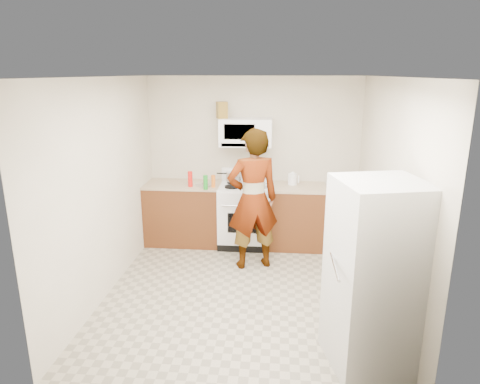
# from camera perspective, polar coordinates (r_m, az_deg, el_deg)

# --- Properties ---
(floor) EXTENTS (3.60, 3.60, 0.00)m
(floor) POSITION_cam_1_polar(r_m,az_deg,el_deg) (5.29, 0.42, -13.08)
(floor) COLOR gray
(floor) RESTS_ON ground
(back_wall) EXTENTS (3.20, 0.02, 2.50)m
(back_wall) POSITION_cam_1_polar(r_m,az_deg,el_deg) (6.55, 1.77, 4.27)
(back_wall) COLOR beige
(back_wall) RESTS_ON floor
(right_wall) EXTENTS (0.02, 3.60, 2.50)m
(right_wall) POSITION_cam_1_polar(r_m,az_deg,el_deg) (4.95, 19.12, -0.39)
(right_wall) COLOR beige
(right_wall) RESTS_ON floor
(cabinet_left) EXTENTS (1.12, 0.62, 0.90)m
(cabinet_left) POSITION_cam_1_polar(r_m,az_deg,el_deg) (6.62, -7.48, -2.92)
(cabinet_left) COLOR #5B2C15
(cabinet_left) RESTS_ON floor
(counter_left) EXTENTS (1.14, 0.64, 0.03)m
(counter_left) POSITION_cam_1_polar(r_m,az_deg,el_deg) (6.49, -7.63, 1.00)
(counter_left) COLOR tan
(counter_left) RESTS_ON cabinet_left
(cabinet_right) EXTENTS (0.80, 0.62, 0.90)m
(cabinet_right) POSITION_cam_1_polar(r_m,az_deg,el_deg) (6.47, 7.58, -3.37)
(cabinet_right) COLOR #5B2C15
(cabinet_right) RESTS_ON floor
(counter_right) EXTENTS (0.82, 0.64, 0.03)m
(counter_right) POSITION_cam_1_polar(r_m,az_deg,el_deg) (6.33, 7.73, 0.63)
(counter_right) COLOR tan
(counter_right) RESTS_ON cabinet_right
(gas_range) EXTENTS (0.76, 0.65, 1.13)m
(gas_range) POSITION_cam_1_polar(r_m,az_deg,el_deg) (6.46, 0.66, -2.92)
(gas_range) COLOR white
(gas_range) RESTS_ON floor
(microwave) EXTENTS (0.76, 0.38, 0.40)m
(microwave) POSITION_cam_1_polar(r_m,az_deg,el_deg) (6.31, 0.79, 7.97)
(microwave) COLOR white
(microwave) RESTS_ON back_wall
(person) EXTENTS (0.79, 0.65, 1.88)m
(person) POSITION_cam_1_polar(r_m,az_deg,el_deg) (5.59, 1.73, -1.03)
(person) COLOR tan
(person) RESTS_ON floor
(fridge) EXTENTS (0.84, 0.84, 1.70)m
(fridge) POSITION_cam_1_polar(r_m,az_deg,el_deg) (3.93, 17.52, -10.69)
(fridge) COLOR beige
(fridge) RESTS_ON floor
(kettle) EXTENTS (0.18, 0.18, 0.16)m
(kettle) POSITION_cam_1_polar(r_m,az_deg,el_deg) (6.39, 7.01, 1.71)
(kettle) COLOR white
(kettle) RESTS_ON counter_right
(jug) EXTENTS (0.18, 0.18, 0.24)m
(jug) POSITION_cam_1_polar(r_m,az_deg,el_deg) (6.29, -2.43, 10.87)
(jug) COLOR brown
(jug) RESTS_ON microwave
(saucepan) EXTENTS (0.25, 0.25, 0.13)m
(saucepan) POSITION_cam_1_polar(r_m,az_deg,el_deg) (6.49, -0.79, 2.08)
(saucepan) COLOR silver
(saucepan) RESTS_ON gas_range
(tray) EXTENTS (0.27, 0.20, 0.05)m
(tray) POSITION_cam_1_polar(r_m,az_deg,el_deg) (6.24, 2.58, 0.90)
(tray) COLOR silver
(tray) RESTS_ON gas_range
(bottle_spray) EXTENTS (0.08, 0.08, 0.23)m
(bottle_spray) POSITION_cam_1_polar(r_m,az_deg,el_deg) (6.27, -6.66, 1.74)
(bottle_spray) COLOR red
(bottle_spray) RESTS_ON counter_left
(bottle_hot_sauce) EXTENTS (0.06, 0.06, 0.18)m
(bottle_hot_sauce) POSITION_cam_1_polar(r_m,az_deg,el_deg) (6.20, -3.58, 1.45)
(bottle_hot_sauce) COLOR orange
(bottle_hot_sauce) RESTS_ON counter_left
(bottle_green_cap) EXTENTS (0.08, 0.08, 0.21)m
(bottle_green_cap) POSITION_cam_1_polar(r_m,az_deg,el_deg) (6.09, -4.62, 1.29)
(bottle_green_cap) COLOR #18841F
(bottle_green_cap) RESTS_ON counter_left
(pot_lid) EXTENTS (0.29, 0.29, 0.01)m
(pot_lid) POSITION_cam_1_polar(r_m,az_deg,el_deg) (6.33, -4.84, 0.93)
(pot_lid) COLOR white
(pot_lid) RESTS_ON counter_left
(broom) EXTENTS (0.15, 0.22, 1.14)m
(broom) POSITION_cam_1_polar(r_m,az_deg,el_deg) (5.81, 16.71, -4.81)
(broom) COLOR silver
(broom) RESTS_ON floor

